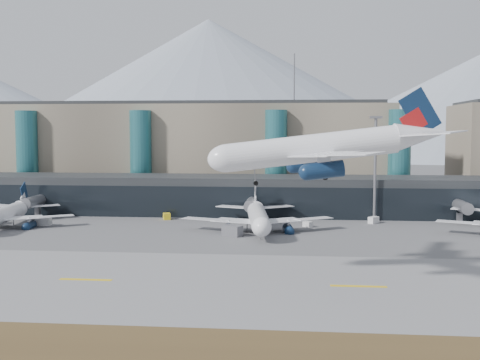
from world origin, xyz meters
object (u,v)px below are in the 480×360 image
object	(u,v)px
veh_d	(373,220)
lightmast_mid	(375,162)
jet_parked_left	(7,209)
veh_g	(308,224)
veh_b	(167,216)
veh_c	(232,231)
jet_parked_mid	(258,211)
veh_a	(43,221)
hero_jet	(336,139)

from	to	relation	value
veh_d	lightmast_mid	bearing A→B (deg)	30.06
jet_parked_left	veh_g	xyz separation A→B (m)	(69.30, 5.20, -3.32)
jet_parked_left	veh_b	distance (m)	37.28
veh_d	veh_g	distance (m)	17.31
veh_b	veh_d	xyz separation A→B (m)	(50.57, -1.45, 0.02)
veh_b	veh_c	xyz separation A→B (m)	(18.85, -22.09, 0.38)
jet_parked_mid	veh_g	bearing A→B (deg)	-72.88
veh_g	veh_a	bearing A→B (deg)	-129.16
jet_parked_left	veh_d	xyz separation A→B (m)	(85.06, 12.36, -3.18)
veh_g	hero_jet	bearing A→B (deg)	-38.80
veh_a	veh_b	size ratio (longest dim) A/B	1.29
jet_parked_left	jet_parked_mid	world-z (taller)	jet_parked_mid
jet_parked_left	lightmast_mid	bearing A→B (deg)	-85.20
veh_c	veh_d	xyz separation A→B (m)	(31.72, 20.64, -0.36)
jet_parked_left	veh_b	world-z (taller)	jet_parked_left
veh_g	veh_c	bearing A→B (deg)	-92.40
veh_a	veh_g	distance (m)	61.49
hero_jet	veh_b	bearing A→B (deg)	115.76
veh_b	veh_d	world-z (taller)	veh_d
lightmast_mid	jet_parked_mid	bearing A→B (deg)	-150.53
jet_parked_mid	hero_jet	bearing A→B (deg)	-168.11
lightmast_mid	veh_a	world-z (taller)	lightmast_mid
veh_a	veh_d	distance (m)	77.90
lightmast_mid	jet_parked_mid	xyz separation A→B (m)	(-27.56, -15.57, -10.10)
hero_jet	jet_parked_mid	size ratio (longest dim) A/B	1.04
hero_jet	jet_parked_mid	distance (m)	48.21
hero_jet	veh_g	xyz separation A→B (m)	(-3.17, 47.87, -20.24)
veh_a	hero_jet	bearing A→B (deg)	-34.53
lightmast_mid	veh_c	size ratio (longest dim) A/B	6.23
veh_a	veh_g	world-z (taller)	veh_a
lightmast_mid	veh_g	distance (m)	23.87
lightmast_mid	veh_d	xyz separation A→B (m)	(-0.57, -3.47, -13.64)
jet_parked_left	jet_parked_mid	size ratio (longest dim) A/B	0.92
hero_jet	veh_b	size ratio (longest dim) A/B	13.79
jet_parked_left	veh_a	bearing A→B (deg)	-84.75
jet_parked_left	hero_jet	bearing A→B (deg)	-126.16
lightmast_mid	veh_g	xyz separation A→B (m)	(-16.33, -10.62, -13.78)
jet_parked_left	veh_a	size ratio (longest dim) A/B	9.47
veh_c	veh_d	size ratio (longest dim) A/B	1.50
veh_c	veh_g	size ratio (longest dim) A/B	1.89
veh_d	veh_b	bearing A→B (deg)	127.78
veh_a	jet_parked_left	bearing A→B (deg)	-169.21
veh_a	veh_d	size ratio (longest dim) A/B	1.25
hero_jet	veh_c	distance (m)	44.03
hero_jet	jet_parked_mid	world-z (taller)	hero_jet
jet_parked_mid	veh_b	bearing A→B (deg)	53.44
hero_jet	veh_a	distance (m)	80.73
lightmast_mid	veh_d	world-z (taller)	lightmast_mid
jet_parked_mid	veh_d	size ratio (longest dim) A/B	12.85
veh_c	veh_d	world-z (taller)	veh_c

